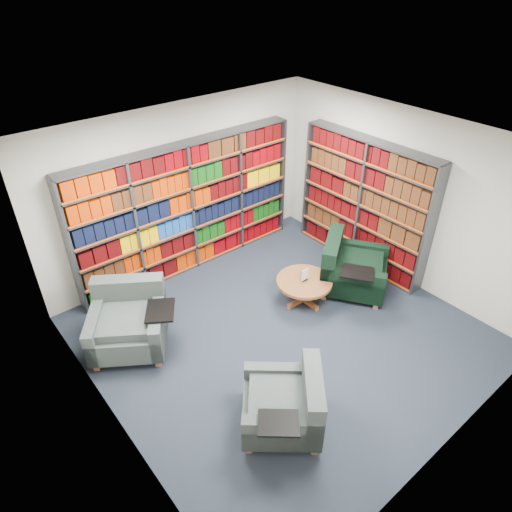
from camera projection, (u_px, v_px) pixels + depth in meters
room_shell at (286, 254)px, 5.87m from camera, size 5.02×5.02×2.82m
bookshelf_back at (189, 208)px, 7.54m from camera, size 4.00×0.28×2.20m
bookshelf_right at (363, 204)px, 7.66m from camera, size 0.28×2.50×2.20m
chair_teal_left at (130, 321)px, 6.33m from camera, size 1.37×1.37×0.90m
chair_green_right at (348, 269)px, 7.36m from camera, size 1.37×1.37×0.90m
chair_teal_front at (289, 406)px, 5.20m from camera, size 1.24×1.24×0.80m
coffee_table at (304, 285)px, 7.08m from camera, size 0.87×0.87×0.61m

